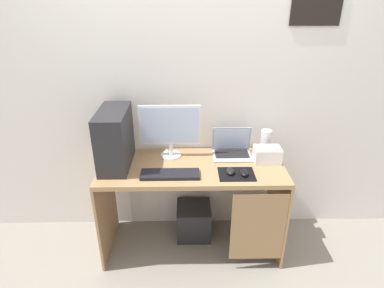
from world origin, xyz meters
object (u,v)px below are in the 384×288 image
object	(u,v)px
speaker	(266,142)
keyboard	(170,174)
mouse_left	(230,171)
mouse_right	(244,173)
projector	(267,155)
laptop	(232,150)
subwoofer	(194,220)
monitor	(170,129)
pc_tower	(115,138)

from	to	relation	value
speaker	keyboard	size ratio (longest dim) A/B	0.46
mouse_left	keyboard	bearing A→B (deg)	-177.35
mouse_right	projector	bearing A→B (deg)	43.84
laptop	subwoofer	distance (m)	0.74
laptop	speaker	xyz separation A→B (m)	(0.28, 0.04, 0.05)
monitor	projector	xyz separation A→B (m)	(0.74, -0.10, -0.18)
keyboard	mouse_left	size ratio (longest dim) A/B	4.38
projector	speaker	bearing A→B (deg)	82.87
laptop	subwoofer	size ratio (longest dim) A/B	1.06
laptop	mouse_right	xyz separation A→B (m)	(0.05, -0.33, -0.02)
pc_tower	monitor	distance (m)	0.42
pc_tower	keyboard	distance (m)	0.49
mouse_left	laptop	bearing A→B (deg)	80.77
laptop	mouse_right	world-z (taller)	laptop
projector	subwoofer	distance (m)	0.89
laptop	pc_tower	bearing A→B (deg)	-170.92
pc_tower	keyboard	xyz separation A→B (m)	(0.41, -0.18, -0.20)
monitor	keyboard	world-z (taller)	monitor
pc_tower	subwoofer	bearing A→B (deg)	9.93
speaker	laptop	bearing A→B (deg)	-172.62
speaker	projector	world-z (taller)	speaker
monitor	speaker	xyz separation A→B (m)	(0.76, 0.06, -0.14)
laptop	mouse_left	xyz separation A→B (m)	(-0.05, -0.30, -0.02)
monitor	projector	distance (m)	0.77
projector	pc_tower	bearing A→B (deg)	-179.10
pc_tower	mouse_left	xyz separation A→B (m)	(0.84, -0.16, -0.19)
projector	mouse_left	xyz separation A→B (m)	(-0.30, -0.18, -0.04)
mouse_right	mouse_left	bearing A→B (deg)	165.26
speaker	mouse_right	distance (m)	0.43
laptop	keyboard	distance (m)	0.58
monitor	laptop	xyz separation A→B (m)	(0.49, 0.02, -0.19)
speaker	subwoofer	world-z (taller)	speaker
mouse_left	projector	bearing A→B (deg)	30.04
projector	mouse_right	distance (m)	0.29
monitor	subwoofer	bearing A→B (deg)	-5.91
pc_tower	subwoofer	distance (m)	1.03
monitor	mouse_right	world-z (taller)	monitor
mouse_left	subwoofer	size ratio (longest dim) A/B	0.33
laptop	projector	bearing A→B (deg)	-25.94
monitor	subwoofer	size ratio (longest dim) A/B	1.62
monitor	mouse_left	xyz separation A→B (m)	(0.44, -0.28, -0.21)
laptop	mouse_right	distance (m)	0.33
monitor	pc_tower	bearing A→B (deg)	-163.15
keyboard	mouse_right	bearing A→B (deg)	-0.54
speaker	keyboard	distance (m)	0.84
pc_tower	subwoofer	size ratio (longest dim) A/B	1.55
subwoofer	mouse_left	bearing A→B (deg)	-45.48
laptop	projector	distance (m)	0.28
mouse_right	subwoofer	world-z (taller)	mouse_right
keyboard	mouse_left	xyz separation A→B (m)	(0.43, 0.02, 0.01)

